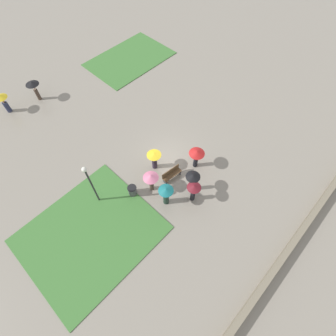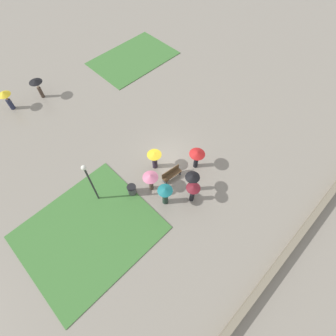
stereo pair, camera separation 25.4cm
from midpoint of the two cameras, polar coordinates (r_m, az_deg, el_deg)
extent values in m
plane|color=gray|center=(19.97, 0.50, 1.82)|extent=(90.00, 90.00, 0.00)
cube|color=#427A38|center=(18.02, -16.42, -13.25)|extent=(8.06, 7.10, 0.06)
cube|color=#427A38|center=(29.33, -7.30, 22.63)|extent=(8.18, 5.55, 0.06)
cube|color=gray|center=(18.11, 24.68, -16.50)|extent=(45.00, 0.35, 0.70)
cube|color=brown|center=(18.73, 1.24, -1.49)|extent=(1.56, 0.61, 0.05)
cube|color=brown|center=(18.59, 0.91, -0.71)|extent=(1.51, 0.24, 0.45)
cube|color=#383D42|center=(18.72, -0.36, -2.90)|extent=(0.13, 0.39, 0.40)
cube|color=#383D42|center=(19.15, 2.78, -0.82)|extent=(0.13, 0.39, 0.40)
cylinder|color=#2D2D30|center=(17.28, -15.74, -3.63)|extent=(0.12, 0.12, 3.75)
sphere|color=white|center=(15.61, -17.44, 0.06)|extent=(0.32, 0.32, 0.32)
cylinder|color=#4C4C51|center=(18.31, -7.45, -4.76)|extent=(0.59, 0.59, 0.77)
cylinder|color=black|center=(17.96, -7.59, -4.16)|extent=(0.64, 0.64, 0.03)
cylinder|color=#2D2333|center=(19.24, -2.50, 1.11)|extent=(0.44, 0.44, 0.96)
sphere|color=beige|center=(18.76, -2.57, 2.11)|extent=(0.20, 0.20, 0.20)
cylinder|color=#4C4C4F|center=(18.54, -2.60, 2.60)|extent=(0.02, 0.02, 0.35)
cone|color=gold|center=(18.31, -2.63, 3.10)|extent=(1.04, 1.04, 0.20)
cylinder|color=black|center=(19.35, 6.45, 1.23)|extent=(0.46, 0.46, 0.99)
sphere|color=#997051|center=(18.87, 6.62, 2.25)|extent=(0.19, 0.19, 0.19)
cylinder|color=#4C4C4F|center=(18.65, 6.70, 2.73)|extent=(0.02, 0.02, 0.35)
cone|color=red|center=(18.41, 6.79, 3.27)|extent=(1.13, 1.13, 0.25)
cylinder|color=#47382D|center=(18.27, -3.27, -3.69)|extent=(0.40, 0.40, 0.97)
sphere|color=tan|center=(17.76, -3.36, -2.77)|extent=(0.19, 0.19, 0.19)
cylinder|color=#4C4C4F|center=(17.53, -3.41, -2.32)|extent=(0.02, 0.02, 0.35)
cone|color=pink|center=(17.26, -3.46, -1.79)|extent=(1.06, 1.06, 0.27)
cylinder|color=#1E3328|center=(17.68, -0.19, -6.60)|extent=(0.45, 0.45, 1.11)
sphere|color=beige|center=(17.10, -0.20, -5.63)|extent=(0.19, 0.19, 0.19)
cylinder|color=#4C4C4F|center=(16.86, -0.20, -5.20)|extent=(0.02, 0.02, 0.35)
cone|color=#197075|center=(16.61, -0.21, -4.74)|extent=(1.00, 1.00, 0.22)
cylinder|color=black|center=(17.86, 5.65, -6.03)|extent=(0.33, 0.33, 1.09)
sphere|color=beige|center=(17.30, 5.82, -5.07)|extent=(0.19, 0.19, 0.19)
cylinder|color=#4C4C4F|center=(17.06, 5.90, -4.64)|extent=(0.02, 0.02, 0.35)
cone|color=maroon|center=(16.82, 5.98, -4.19)|extent=(0.94, 0.94, 0.21)
cylinder|color=#282D47|center=(18.21, 5.49, -3.83)|extent=(0.36, 0.36, 1.12)
sphere|color=tan|center=(17.63, 5.66, -2.78)|extent=(0.21, 0.21, 0.21)
cylinder|color=#4C4C4F|center=(17.40, 5.74, -2.31)|extent=(0.02, 0.02, 0.35)
cone|color=black|center=(17.15, 5.82, -1.82)|extent=(0.98, 0.98, 0.22)
cylinder|color=#47382D|center=(26.74, -25.69, 14.66)|extent=(0.45, 0.45, 1.06)
sphere|color=beige|center=(26.37, -26.21, 15.65)|extent=(0.21, 0.21, 0.21)
cylinder|color=#4C4C4F|center=(26.21, -26.45, 16.10)|extent=(0.02, 0.02, 0.35)
cone|color=black|center=(26.05, -26.68, 16.54)|extent=(1.13, 1.13, 0.20)
cylinder|color=#282D47|center=(26.83, -30.84, 11.86)|extent=(0.56, 0.56, 0.98)
sphere|color=#997051|center=(26.49, -31.40, 12.73)|extent=(0.19, 0.19, 0.19)
cylinder|color=#4C4C4F|center=(26.33, -31.66, 13.13)|extent=(0.02, 0.02, 0.35)
cone|color=gold|center=(26.16, -31.97, 13.61)|extent=(1.06, 1.06, 0.28)
camera|label=1|loc=(0.13, -89.61, 0.61)|focal=28.00mm
camera|label=2|loc=(0.13, 90.39, -0.61)|focal=28.00mm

